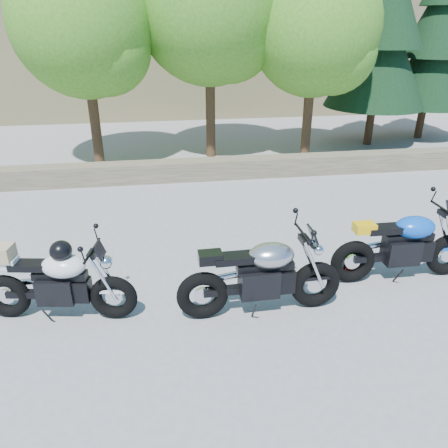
{
  "coord_description": "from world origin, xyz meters",
  "views": [
    {
      "loc": [
        -0.78,
        -5.44,
        3.79
      ],
      "look_at": [
        0.2,
        1.0,
        0.75
      ],
      "focal_mm": 35.0,
      "sensor_mm": 36.0,
      "label": 1
    }
  ],
  "objects": [
    {
      "name": "ground",
      "position": [
        0.0,
        0.0,
        0.0
      ],
      "size": [
        90.0,
        90.0,
        0.0
      ],
      "primitive_type": "plane",
      "color": "gray",
      "rests_on": "ground"
    },
    {
      "name": "stone_wall",
      "position": [
        0.0,
        5.5,
        0.25
      ],
      "size": [
        22.0,
        0.55,
        0.5
      ],
      "primitive_type": "cube",
      "color": "brown",
      "rests_on": "ground"
    },
    {
      "name": "tree_decid_left",
      "position": [
        -2.39,
        7.14,
        3.63
      ],
      "size": [
        3.67,
        3.67,
        5.62
      ],
      "color": "#382314",
      "rests_on": "ground"
    },
    {
      "name": "tree_decid_mid",
      "position": [
        0.91,
        7.54,
        4.04
      ],
      "size": [
        4.08,
        4.08,
        6.24
      ],
      "color": "#382314",
      "rests_on": "ground"
    },
    {
      "name": "tree_decid_right",
      "position": [
        3.71,
        6.94,
        3.5
      ],
      "size": [
        3.54,
        3.54,
        5.41
      ],
      "color": "#382314",
      "rests_on": "ground"
    },
    {
      "name": "conifer_near",
      "position": [
        6.2,
        8.2,
        3.68
      ],
      "size": [
        3.17,
        3.17,
        7.06
      ],
      "color": "#382314",
      "rests_on": "ground"
    },
    {
      "name": "conifer_far",
      "position": [
        8.4,
        8.8,
        3.27
      ],
      "size": [
        2.82,
        2.82,
        6.27
      ],
      "color": "#382314",
      "rests_on": "ground"
    },
    {
      "name": "silver_bike",
      "position": [
        0.51,
        -0.41,
        0.57
      ],
      "size": [
        2.35,
        0.75,
        1.18
      ],
      "rotation": [
        0.0,
        0.0,
        0.02
      ],
      "color": "black",
      "rests_on": "ground"
    },
    {
      "name": "white_bike",
      "position": [
        -2.27,
        -0.12,
        0.58
      ],
      "size": [
        2.14,
        0.71,
        1.19
      ],
      "rotation": [
        0.0,
        0.0,
        -0.17
      ],
      "color": "black",
      "rests_on": "ground"
    },
    {
      "name": "blue_bike",
      "position": [
        2.94,
        0.14,
        0.57
      ],
      "size": [
        2.33,
        0.74,
        1.17
      ],
      "rotation": [
        0.0,
        0.0,
        -0.01
      ],
      "color": "black",
      "rests_on": "ground"
    },
    {
      "name": "backpack",
      "position": [
        2.22,
        0.42,
        0.2
      ],
      "size": [
        0.31,
        0.27,
        0.41
      ],
      "rotation": [
        0.0,
        0.0,
        -0.05
      ],
      "color": "black",
      "rests_on": "ground"
    }
  ]
}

